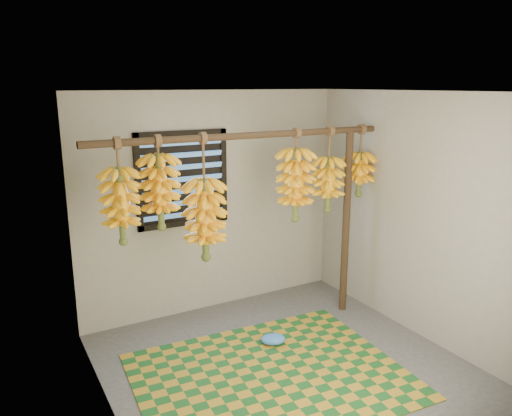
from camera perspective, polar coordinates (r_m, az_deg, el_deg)
floor at (r=4.68m, az=3.48°, el=-17.80°), size 3.00×3.00×0.01m
ceiling at (r=3.98m, az=4.00°, el=13.19°), size 3.00×3.00×0.01m
wall_back at (r=5.45m, az=-4.94°, el=0.59°), size 3.00×0.01×2.40m
wall_left at (r=3.62m, az=-16.84°, el=-6.99°), size 0.01×3.00×2.40m
wall_right at (r=5.12m, az=17.98°, el=-0.92°), size 0.01×3.00×2.40m
window at (r=5.23m, az=-8.37°, el=3.28°), size 1.00×0.04×1.00m
hanging_pole at (r=4.60m, az=-0.93°, el=8.27°), size 3.00×0.06×0.06m
support_post at (r=5.46m, az=10.26°, el=-1.73°), size 0.08×0.08×2.00m
woven_mat at (r=4.55m, az=1.69°, el=-18.63°), size 2.38×1.97×0.01m
plastic_bag at (r=4.99m, az=1.96°, el=-14.76°), size 0.29×0.26×0.10m
banana_bunch_a at (r=4.26m, az=-15.17°, el=0.22°), size 0.33×0.33×0.90m
banana_bunch_b at (r=4.33m, az=-10.92°, el=1.82°), size 0.34×0.34×0.81m
banana_bunch_c at (r=4.54m, az=-5.84°, el=-1.34°), size 0.37×0.37×1.16m
banana_bunch_d at (r=4.95m, az=4.54°, el=2.65°), size 0.35×0.35×0.93m
banana_bunch_e at (r=5.19m, az=8.24°, el=2.71°), size 0.32×0.32×0.88m
banana_bunch_f at (r=5.44m, az=11.72°, el=3.83°), size 0.32×0.32×0.76m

